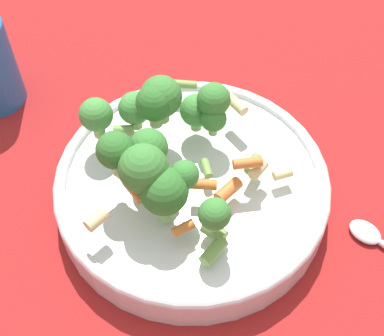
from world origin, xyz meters
TOP-DOWN VIEW (x-y plane):
  - ground_plane at (0.00, 0.00)m, footprint 3.00×3.00m
  - bowl at (0.00, 0.00)m, footprint 0.29×0.29m
  - pasta_salad at (-0.02, -0.02)m, footprint 0.21×0.22m

SIDE VIEW (x-z plane):
  - ground_plane at x=0.00m, z-range 0.00..0.00m
  - bowl at x=0.00m, z-range 0.00..0.05m
  - pasta_salad at x=-0.02m, z-range 0.05..0.13m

